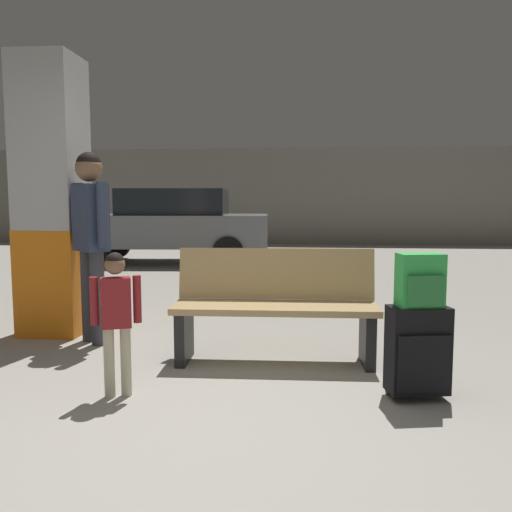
{
  "coord_description": "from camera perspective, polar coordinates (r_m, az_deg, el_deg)",
  "views": [
    {
      "loc": [
        0.55,
        -2.74,
        1.28
      ],
      "look_at": [
        0.21,
        1.3,
        0.85
      ],
      "focal_mm": 37.12,
      "sensor_mm": 36.0,
      "label": 1
    }
  ],
  "objects": [
    {
      "name": "structural_pillar",
      "position": [
        5.41,
        -21.06,
        5.83
      ],
      "size": [
        0.57,
        0.57,
        2.62
      ],
      "color": "orange",
      "rests_on": "ground_plane"
    },
    {
      "name": "ground_plane",
      "position": [
        6.89,
        0.2,
        -5.1
      ],
      "size": [
        18.0,
        18.0,
        0.1
      ],
      "primitive_type": "cube",
      "color": "gray"
    },
    {
      "name": "backpack_bright",
      "position": [
        3.5,
        17.29,
        -2.58
      ],
      "size": [
        0.3,
        0.23,
        0.34
      ],
      "color": "green",
      "rests_on": "suitcase"
    },
    {
      "name": "suitcase",
      "position": [
        3.59,
        17.07,
        -9.7
      ],
      "size": [
        0.41,
        0.29,
        0.6
      ],
      "color": "black",
      "rests_on": "ground_plane"
    },
    {
      "name": "bench",
      "position": [
        4.23,
        2.09,
        -5.39
      ],
      "size": [
        1.61,
        0.56,
        0.89
      ],
      "color": "tan",
      "rests_on": "ground_plane"
    },
    {
      "name": "adult",
      "position": [
        4.9,
        -17.38,
        3.06
      ],
      "size": [
        0.45,
        0.43,
        1.7
      ],
      "color": "#38383D",
      "rests_on": "ground_plane"
    },
    {
      "name": "child",
      "position": [
        3.54,
        -14.87,
        -5.49
      ],
      "size": [
        0.3,
        0.18,
        0.95
      ],
      "color": "beige",
      "rests_on": "ground_plane"
    },
    {
      "name": "garage_back_wall",
      "position": [
        15.61,
        2.87,
        6.44
      ],
      "size": [
        18.0,
        0.12,
        2.8
      ],
      "primitive_type": "cube",
      "color": "gray",
      "rests_on": "ground_plane"
    },
    {
      "name": "parked_car_far",
      "position": [
        11.0,
        -9.31,
        3.46
      ],
      "size": [
        4.2,
        2.0,
        1.51
      ],
      "color": "slate",
      "rests_on": "ground_plane"
    }
  ]
}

